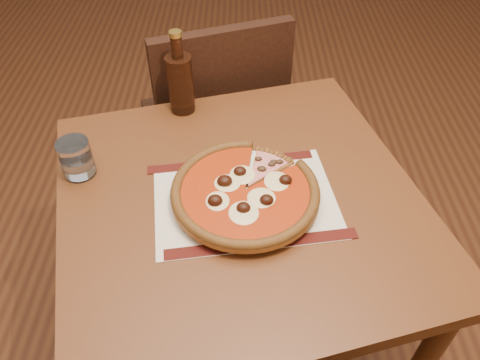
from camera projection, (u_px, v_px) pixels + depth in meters
name	position (u px, v px, depth m)	size (l,w,h in m)	color
table	(240.00, 225.00, 1.13)	(0.98, 0.98, 0.75)	#5E2C16
chair_far	(216.00, 120.00, 1.63)	(0.55, 0.55, 0.91)	black
placemat	(245.00, 200.00, 1.04)	(0.40, 0.29, 0.00)	beige
plate	(245.00, 197.00, 1.04)	(0.29, 0.29, 0.02)	white
pizza	(245.00, 190.00, 1.02)	(0.33, 0.33, 0.04)	#AF732A
ham_slice	(271.00, 167.00, 1.08)	(0.11, 0.14, 0.02)	#AF732A
water_glass	(76.00, 158.00, 1.08)	(0.07, 0.07, 0.09)	white
bottle	(180.00, 81.00, 1.23)	(0.07, 0.07, 0.23)	#37190D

